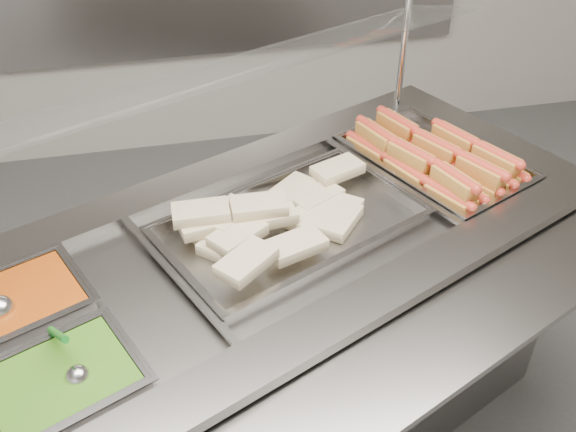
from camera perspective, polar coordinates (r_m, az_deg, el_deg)
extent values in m
cube|color=gray|center=(2.15, -1.15, -11.47)|extent=(2.05, 1.49, 0.91)
cube|color=gray|center=(1.61, 6.36, -8.01)|extent=(1.86, 0.93, 0.03)
cube|color=gray|center=(2.08, -7.23, 3.54)|extent=(1.86, 0.93, 0.03)
cube|color=gray|center=(2.38, 17.11, 6.73)|extent=(0.37, 0.60, 0.03)
cube|color=black|center=(1.90, -1.28, -4.38)|extent=(1.80, 1.24, 0.02)
cube|color=gray|center=(2.06, 8.97, 3.37)|extent=(0.26, 0.55, 0.01)
cube|color=gray|center=(1.70, -10.05, -5.13)|extent=(0.26, 0.55, 0.01)
cube|color=gray|center=(1.56, 10.60, -12.49)|extent=(1.83, 1.01, 0.02)
cylinder|color=gray|center=(2.18, 23.77, -0.08)|extent=(0.13, 0.26, 0.03)
cylinder|color=silver|center=(2.40, 10.23, 14.60)|extent=(0.03, 0.03, 0.46)
cube|color=silver|center=(1.76, -5.68, 12.69)|extent=(1.71, 0.99, 0.09)
cube|color=#AC3109|center=(1.77, -22.77, -7.72)|extent=(0.36, 0.33, 0.09)
cube|color=#2A6810|center=(1.55, -19.28, -14.33)|extent=(0.36, 0.33, 0.09)
cube|color=#B07525|center=(2.02, 14.03, 1.34)|extent=(0.12, 0.17, 0.05)
cylinder|color=red|center=(2.01, 14.12, 1.85)|extent=(0.11, 0.17, 0.03)
cube|color=#B07525|center=(2.12, 10.36, 3.65)|extent=(0.11, 0.17, 0.05)
cylinder|color=red|center=(2.10, 10.43, 4.18)|extent=(0.10, 0.17, 0.03)
cube|color=#B07525|center=(2.22, 7.02, 5.77)|extent=(0.12, 0.17, 0.05)
cylinder|color=red|center=(2.21, 7.06, 6.27)|extent=(0.10, 0.17, 0.03)
cube|color=#B07525|center=(2.06, 15.22, 1.91)|extent=(0.11, 0.17, 0.05)
cylinder|color=red|center=(2.05, 15.33, 2.46)|extent=(0.10, 0.17, 0.03)
cube|color=#B07525|center=(2.16, 11.58, 4.21)|extent=(0.11, 0.17, 0.05)
cylinder|color=red|center=(2.15, 11.66, 4.71)|extent=(0.10, 0.17, 0.03)
cube|color=#B07525|center=(2.26, 8.24, 6.23)|extent=(0.12, 0.17, 0.05)
cylinder|color=red|center=(2.25, 8.29, 6.75)|extent=(0.10, 0.17, 0.03)
cube|color=#B07525|center=(2.11, 16.40, 2.56)|extent=(0.12, 0.17, 0.05)
cylinder|color=red|center=(2.10, 16.50, 3.05)|extent=(0.11, 0.17, 0.03)
cube|color=#B07525|center=(2.20, 12.77, 4.68)|extent=(0.11, 0.17, 0.05)
cylinder|color=red|center=(2.19, 12.86, 5.24)|extent=(0.10, 0.17, 0.03)
cube|color=#B07525|center=(2.30, 9.45, 6.74)|extent=(0.12, 0.17, 0.05)
cylinder|color=red|center=(2.29, 9.50, 7.22)|extent=(0.11, 0.17, 0.03)
cube|color=#B07525|center=(2.16, 17.52, 3.11)|extent=(0.12, 0.17, 0.05)
cylinder|color=red|center=(2.14, 17.63, 3.62)|extent=(0.11, 0.17, 0.03)
cube|color=#B07525|center=(2.25, 13.93, 5.27)|extent=(0.12, 0.17, 0.05)
cylinder|color=red|center=(2.23, 14.01, 5.74)|extent=(0.11, 0.17, 0.03)
cube|color=#B07525|center=(2.35, 10.61, 7.20)|extent=(0.11, 0.17, 0.05)
cylinder|color=red|center=(2.34, 10.67, 7.67)|extent=(0.10, 0.17, 0.03)
cube|color=#B07525|center=(2.20, 18.57, 3.65)|extent=(0.11, 0.17, 0.05)
cylinder|color=red|center=(2.19, 18.69, 4.15)|extent=(0.10, 0.17, 0.03)
cube|color=#B07525|center=(2.29, 15.01, 5.68)|extent=(0.11, 0.17, 0.05)
cylinder|color=red|center=(2.28, 15.10, 6.21)|extent=(0.10, 0.17, 0.03)
cube|color=#B07525|center=(2.01, 14.58, 2.92)|extent=(0.10, 0.17, 0.05)
cylinder|color=red|center=(2.00, 14.68, 3.47)|extent=(0.09, 0.17, 0.03)
cube|color=#B07525|center=(2.11, 10.82, 5.22)|extent=(0.12, 0.17, 0.05)
cylinder|color=red|center=(2.10, 10.89, 5.76)|extent=(0.11, 0.17, 0.03)
cube|color=#B07525|center=(2.20, 7.80, 7.05)|extent=(0.11, 0.17, 0.05)
cylinder|color=red|center=(2.19, 7.85, 7.57)|extent=(0.09, 0.17, 0.03)
cube|color=#B07525|center=(2.08, 16.77, 3.80)|extent=(0.12, 0.16, 0.05)
cylinder|color=red|center=(2.07, 16.88, 4.34)|extent=(0.11, 0.17, 0.03)
cube|color=#B07525|center=(2.17, 12.99, 5.87)|extent=(0.12, 0.16, 0.05)
cylinder|color=red|center=(2.16, 13.07, 6.40)|extent=(0.11, 0.17, 0.03)
cube|color=#B07525|center=(2.28, 9.65, 7.92)|extent=(0.11, 0.17, 0.05)
cylinder|color=red|center=(2.27, 9.71, 8.43)|extent=(0.09, 0.17, 0.03)
cube|color=#B07525|center=(2.16, 18.01, 4.74)|extent=(0.12, 0.17, 0.05)
cylinder|color=red|center=(2.15, 18.13, 5.27)|extent=(0.11, 0.17, 0.03)
cube|color=#B07525|center=(2.24, 14.56, 6.67)|extent=(0.11, 0.17, 0.05)
cylinder|color=red|center=(2.23, 14.65, 7.18)|extent=(0.10, 0.17, 0.03)
cube|color=tan|center=(1.89, 2.03, 0.13)|extent=(0.17, 0.18, 0.03)
cube|color=tan|center=(1.85, -6.57, -0.96)|extent=(0.18, 0.14, 0.03)
cube|color=tan|center=(1.98, 0.37, 2.24)|extent=(0.18, 0.17, 0.03)
cube|color=tan|center=(1.87, 4.58, -0.38)|extent=(0.17, 0.18, 0.03)
cube|color=tan|center=(1.90, 4.65, 0.26)|extent=(0.17, 0.18, 0.03)
cube|color=tan|center=(1.80, -5.62, -2.10)|extent=(0.17, 0.18, 0.03)
cube|color=tan|center=(1.95, 2.57, 1.65)|extent=(0.18, 0.15, 0.03)
cube|color=tan|center=(1.85, -5.14, -1.01)|extent=(0.18, 0.13, 0.03)
cube|color=tan|center=(1.83, -5.33, 0.01)|extent=(0.17, 0.18, 0.03)
cube|color=tan|center=(2.03, 4.43, 4.13)|extent=(0.18, 0.14, 0.03)
cube|color=tan|center=(1.83, -1.75, 0.03)|extent=(0.17, 0.11, 0.03)
cube|color=tan|center=(1.72, 0.71, -2.62)|extent=(0.18, 0.13, 0.03)
cube|color=tan|center=(1.81, -7.18, -0.65)|extent=(0.17, 0.12, 0.03)
cube|color=tan|center=(1.76, -4.49, -1.71)|extent=(0.18, 0.16, 0.03)
cube|color=tan|center=(1.81, -2.61, 0.89)|extent=(0.16, 0.09, 0.03)
cube|color=tan|center=(1.62, -3.71, -4.08)|extent=(0.18, 0.17, 0.03)
cube|color=tan|center=(1.80, -7.77, 0.30)|extent=(0.16, 0.09, 0.03)
sphere|color=silver|center=(1.72, -24.21, -7.62)|extent=(0.07, 0.07, 0.07)
sphere|color=silver|center=(1.51, -18.16, -13.48)|extent=(0.06, 0.06, 0.06)
cylinder|color=#157A20|center=(1.52, -19.78, -9.88)|extent=(0.08, 0.14, 0.10)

